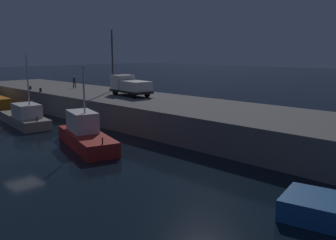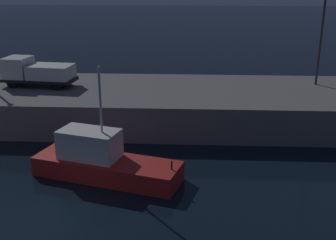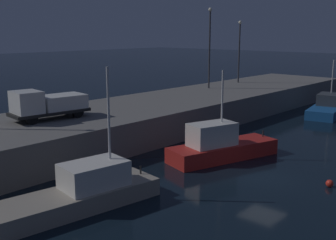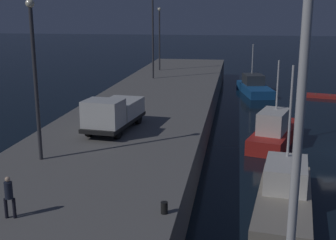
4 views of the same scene
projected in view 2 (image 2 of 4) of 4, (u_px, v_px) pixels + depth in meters
ground_plane at (51, 218)px, 20.61m from camera, size 320.00×320.00×0.00m
pier_quay at (108, 104)px, 34.59m from camera, size 76.95×10.73×2.63m
fishing_trawler_red at (102, 161)px, 24.60m from camera, size 9.04×4.91×6.62m
lamp_post_east at (323, 19)px, 33.61m from camera, size 0.44×0.44×9.37m
utility_truck at (37, 72)px, 34.45m from camera, size 6.18×2.97×2.35m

